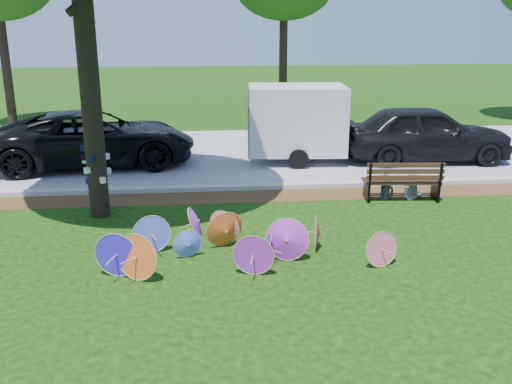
% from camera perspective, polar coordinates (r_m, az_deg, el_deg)
% --- Properties ---
extents(ground, '(90.00, 90.00, 0.00)m').
position_cam_1_polar(ground, '(10.24, -1.75, -8.20)').
color(ground, black).
rests_on(ground, ground).
extents(mulch_strip, '(90.00, 1.00, 0.01)m').
position_cam_1_polar(mulch_strip, '(14.43, -2.92, -0.54)').
color(mulch_strip, '#472D16').
rests_on(mulch_strip, ground).
extents(curb, '(90.00, 0.30, 0.12)m').
position_cam_1_polar(curb, '(15.08, -3.04, 0.46)').
color(curb, '#B7B5AD').
rests_on(curb, ground).
extents(street, '(90.00, 8.00, 0.01)m').
position_cam_1_polar(street, '(19.10, -3.59, 3.85)').
color(street, gray).
rests_on(street, ground).
extents(parasol_pile, '(5.47, 2.55, 0.85)m').
position_cam_1_polar(parasol_pile, '(10.69, -3.17, -4.90)').
color(parasol_pile, '#D4551F').
rests_on(parasol_pile, ground).
extents(black_van, '(6.30, 3.49, 1.67)m').
position_cam_1_polar(black_van, '(18.06, -15.80, 5.16)').
color(black_van, black).
rests_on(black_van, ground).
extents(dark_pickup, '(5.27, 2.32, 1.76)m').
position_cam_1_polar(dark_pickup, '(18.76, 16.63, 5.66)').
color(dark_pickup, black).
rests_on(dark_pickup, ground).
extents(cargo_trailer, '(3.08, 2.08, 2.67)m').
position_cam_1_polar(cargo_trailer, '(17.83, 4.09, 7.25)').
color(cargo_trailer, silver).
rests_on(cargo_trailer, ground).
extents(park_bench, '(1.98, 0.90, 1.00)m').
position_cam_1_polar(park_bench, '(14.60, 14.33, 1.19)').
color(park_bench, black).
rests_on(park_bench, ground).
extents(person_left, '(0.52, 0.44, 1.22)m').
position_cam_1_polar(person_left, '(14.51, 12.99, 1.62)').
color(person_left, '#323444').
rests_on(person_left, ground).
extents(person_right, '(0.66, 0.54, 1.25)m').
position_cam_1_polar(person_right, '(14.74, 15.58, 1.73)').
color(person_right, '#B0B1B9').
rests_on(person_right, ground).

